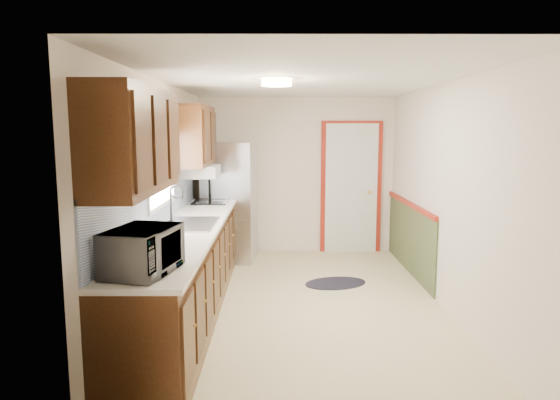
{
  "coord_description": "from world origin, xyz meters",
  "views": [
    {
      "loc": [
        -0.29,
        -5.22,
        1.9
      ],
      "look_at": [
        -0.27,
        0.11,
        1.15
      ],
      "focal_mm": 32.0,
      "sensor_mm": 36.0,
      "label": 1
    }
  ],
  "objects": [
    {
      "name": "room_shell",
      "position": [
        0.0,
        0.0,
        1.2
      ],
      "size": [
        3.2,
        5.2,
        2.52
      ],
      "color": "beige",
      "rests_on": "ground"
    },
    {
      "name": "kitchen_run",
      "position": [
        -1.24,
        -0.29,
        0.81
      ],
      "size": [
        0.63,
        4.0,
        2.2
      ],
      "color": "#361C0C",
      "rests_on": "ground"
    },
    {
      "name": "back_wall_trim",
      "position": [
        0.99,
        2.21,
        0.89
      ],
      "size": [
        1.12,
        2.3,
        2.08
      ],
      "color": "maroon",
      "rests_on": "ground"
    },
    {
      "name": "ceiling_fixture",
      "position": [
        -0.3,
        -0.2,
        2.36
      ],
      "size": [
        0.3,
        0.3,
        0.06
      ],
      "primitive_type": "cylinder",
      "color": "#FFD88C",
      "rests_on": "room_shell"
    },
    {
      "name": "microwave",
      "position": [
        -1.2,
        -1.95,
        1.13
      ],
      "size": [
        0.41,
        0.61,
        0.38
      ],
      "primitive_type": "imported",
      "rotation": [
        0.0,
        0.0,
        1.37
      ],
      "color": "white",
      "rests_on": "kitchen_run"
    },
    {
      "name": "refrigerator",
      "position": [
        -0.99,
        1.98,
        0.86
      ],
      "size": [
        0.78,
        0.75,
        1.73
      ],
      "rotation": [
        0.0,
        0.0,
        -0.09
      ],
      "color": "#B7B7BC",
      "rests_on": "ground"
    },
    {
      "name": "rug",
      "position": [
        0.43,
        0.79,
        0.01
      ],
      "size": [
        0.9,
        0.71,
        0.01
      ],
      "primitive_type": "ellipsoid",
      "rotation": [
        0.0,
        0.0,
        0.3
      ],
      "color": "black",
      "rests_on": "ground"
    },
    {
      "name": "cooktop",
      "position": [
        -1.19,
        1.4,
        0.95
      ],
      "size": [
        0.46,
        0.55,
        0.02
      ],
      "primitive_type": "cube",
      "color": "black",
      "rests_on": "kitchen_run"
    }
  ]
}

